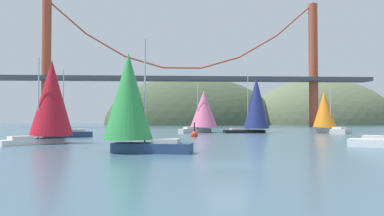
{
  "coord_description": "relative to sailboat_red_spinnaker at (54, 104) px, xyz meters",
  "views": [
    {
      "loc": [
        -3.36,
        -23.04,
        2.85
      ],
      "look_at": [
        0.0,
        39.23,
        4.49
      ],
      "focal_mm": 35.46,
      "sensor_mm": 36.0,
      "label": 1
    }
  ],
  "objects": [
    {
      "name": "ground_plane",
      "position": [
        20.55,
        -33.16,
        -4.83
      ],
      "size": [
        360.0,
        360.0,
        0.0
      ],
      "primitive_type": "plane",
      "color": "#426075"
    },
    {
      "name": "headland_center",
      "position": [
        25.55,
        101.84,
        -4.83
      ],
      "size": [
        72.1,
        44.0,
        40.18
      ],
      "primitive_type": "ellipsoid",
      "color": "#425138",
      "rests_on": "ground_plane"
    },
    {
      "name": "headland_right",
      "position": [
        80.55,
        101.84,
        -4.83
      ],
      "size": [
        63.36,
        44.0,
        38.89
      ],
      "primitive_type": "ellipsoid",
      "color": "#5B6647",
      "rests_on": "ground_plane"
    },
    {
      "name": "suspension_bridge",
      "position": [
        20.55,
        61.84,
        12.33
      ],
      "size": [
        119.58,
        6.0,
        39.56
      ],
      "color": "#A34228",
      "rests_on": "ground_plane"
    },
    {
      "name": "sailboat_red_spinnaker",
      "position": [
        0.0,
        0.0,
        0.0
      ],
      "size": [
        8.67,
        6.45,
        9.98
      ],
      "color": "navy",
      "rests_on": "ground_plane"
    },
    {
      "name": "sailboat_green_sail",
      "position": [
        13.81,
        -24.86,
        -0.52
      ],
      "size": [
        7.79,
        4.85,
        9.32
      ],
      "color": "navy",
      "rests_on": "ground_plane"
    },
    {
      "name": "sailboat_pink_spinnaker",
      "position": [
        23.37,
        17.39,
        -0.38
      ],
      "size": [
        8.79,
        7.8,
        9.61
      ],
      "color": "#B7B2A8",
      "rests_on": "ground_plane"
    },
    {
      "name": "sailboat_navy_sail",
      "position": [
        33.31,
        15.51,
        0.69
      ],
      "size": [
        9.22,
        5.45,
        11.23
      ],
      "color": "black",
      "rests_on": "ground_plane"
    },
    {
      "name": "sailboat_crimson_sail",
      "position": [
        3.68,
        -13.09,
        0.09
      ],
      "size": [
        7.89,
        8.01,
        9.51
      ],
      "color": "white",
      "rests_on": "ground_plane"
    },
    {
      "name": "sailboat_orange_sail",
      "position": [
        46.07,
        13.59,
        -0.63
      ],
      "size": [
        6.17,
        7.79,
        8.17
      ],
      "color": "#B7B2A8",
      "rests_on": "ground_plane"
    },
    {
      "name": "channel_buoy",
      "position": [
        20.65,
        1.14,
        -4.46
      ],
      "size": [
        1.1,
        1.1,
        2.64
      ],
      "color": "red",
      "rests_on": "ground_plane"
    }
  ]
}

